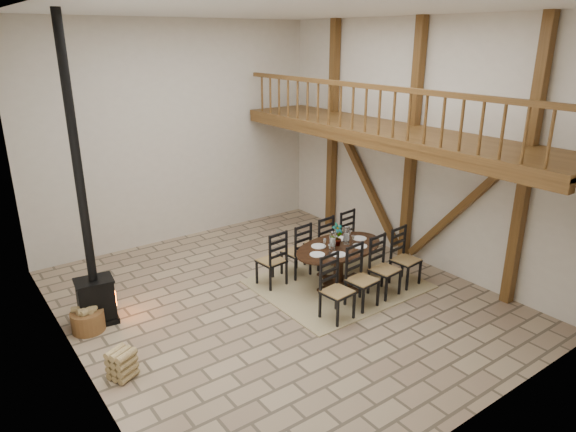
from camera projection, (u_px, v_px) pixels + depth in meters
ground at (279, 300)px, 9.50m from camera, size 8.00×8.00×0.00m
room_shell at (332, 131)px, 9.16m from camera, size 7.02×8.02×5.01m
rug at (338, 284)px, 10.08m from camera, size 3.00×2.50×0.02m
dining_table at (338, 266)px, 9.95m from camera, size 2.64×2.43×1.26m
wood_stove at (91, 261)px, 8.38m from camera, size 0.67×0.55×5.00m
log_basket at (88, 320)px, 8.45m from camera, size 0.53×0.53×0.44m
log_stack at (122, 364)px, 7.26m from camera, size 0.44×0.44×0.45m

